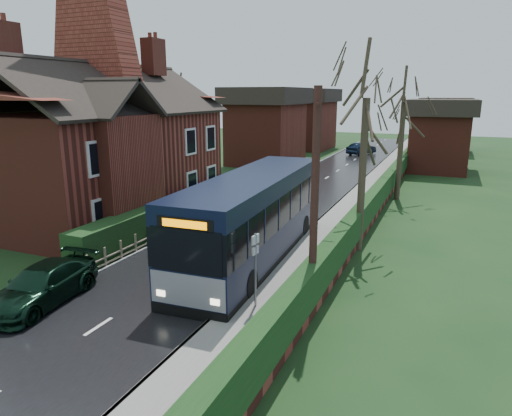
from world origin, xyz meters
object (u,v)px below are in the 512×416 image
at_px(car_silver, 203,213).
at_px(car_green, 42,285).
at_px(bus, 254,218).
at_px(bus_stop_sign, 255,260).
at_px(brick_house, 104,141).
at_px(telegraph_pole, 314,205).

distance_m(car_silver, car_green, 10.77).
bearing_deg(bus, car_green, -128.35).
bearing_deg(car_green, bus_stop_sign, 12.56).
height_order(brick_house, bus, brick_house).
xyz_separation_m(brick_house, bus, (10.73, -3.29, -2.55)).
bearing_deg(brick_house, bus_stop_sign, -31.41).
relative_size(brick_house, telegraph_pole, 2.02).
bearing_deg(telegraph_pole, brick_house, 136.98).
xyz_separation_m(car_silver, car_green, (-0.16, -10.77, 0.03)).
xyz_separation_m(brick_house, telegraph_pole, (14.53, -7.36, -0.71)).
distance_m(brick_house, car_silver, 7.10).
xyz_separation_m(car_silver, telegraph_pole, (8.54, -7.94, 3.03)).
distance_m(brick_house, car_green, 12.31).
bearing_deg(bus_stop_sign, bus, 120.89).
relative_size(brick_house, bus, 1.20).
height_order(car_silver, bus_stop_sign, bus_stop_sign).
bearing_deg(car_green, brick_house, 113.13).
relative_size(car_green, telegraph_pole, 0.62).
bearing_deg(telegraph_pole, bus_stop_sign, 176.90).
relative_size(car_silver, bus_stop_sign, 1.40).
bearing_deg(bus_stop_sign, car_green, -153.93).
height_order(car_silver, telegraph_pole, telegraph_pole).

